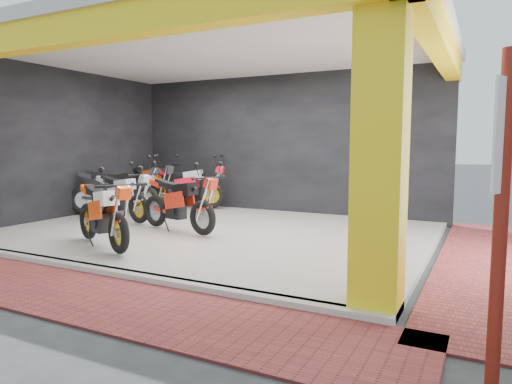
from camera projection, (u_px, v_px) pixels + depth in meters
ground at (147, 257)px, 7.19m from camera, size 80.00×80.00×0.00m
showroom_floor at (215, 233)px, 8.96m from camera, size 8.00×6.00×0.10m
showroom_ceiling at (213, 47)px, 8.59m from camera, size 8.40×6.40×0.20m
back_wall at (280, 146)px, 11.53m from camera, size 8.20×0.20×3.50m
left_wall at (65, 146)px, 10.64m from camera, size 0.20×6.20×3.50m
corner_column at (380, 147)px, 4.65m from camera, size 0.50×0.50×3.50m
header_beam_front at (90, 27)px, 5.96m from camera, size 8.40×0.30×0.40m
header_beam_right at (440, 42)px, 6.81m from camera, size 0.30×6.40×0.40m
floor_kerb at (97, 270)px, 6.28m from camera, size 8.00×0.20×0.10m
paver_front at (49, 288)px, 5.60m from camera, size 9.00×1.40×0.03m
paver_right at (488, 263)px, 6.79m from camera, size 1.40×7.00×0.03m
signpost at (501, 211)px, 3.11m from camera, size 0.15×0.32×2.41m
moto_hero at (118, 213)px, 6.85m from camera, size 2.26×1.59×1.30m
moto_row_a at (139, 194)px, 9.53m from camera, size 2.20×1.17×1.28m
moto_row_b at (202, 201)px, 8.26m from camera, size 2.26×1.26×1.31m
moto_row_c at (163, 183)px, 11.86m from camera, size 2.40×1.38×1.38m
moto_row_d at (145, 186)px, 10.83m from camera, size 2.38×1.80×1.38m
moto_row_e at (212, 183)px, 11.84m from camera, size 2.38×1.43×1.37m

